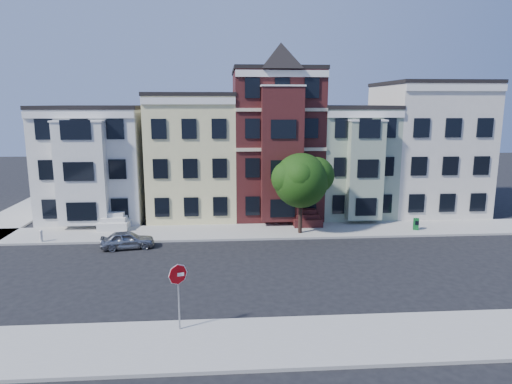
{
  "coord_description": "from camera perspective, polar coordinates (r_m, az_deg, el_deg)",
  "views": [
    {
      "loc": [
        -4.47,
        -24.71,
        9.5
      ],
      "look_at": [
        -2.52,
        2.31,
        4.2
      ],
      "focal_mm": 32.0,
      "sensor_mm": 36.0,
      "label": 1
    }
  ],
  "objects": [
    {
      "name": "house_brown",
      "position": [
        39.62,
        2.38,
        5.99
      ],
      "size": [
        7.0,
        9.0,
        12.0
      ],
      "primitive_type": "cube",
      "color": "#3E1515",
      "rests_on": "ground"
    },
    {
      "name": "parked_car",
      "position": [
        31.55,
        -15.78,
        -5.76
      ],
      "size": [
        3.65,
        1.94,
        1.18
      ],
      "primitive_type": "imported",
      "rotation": [
        0.0,
        0.0,
        1.73
      ],
      "color": "#94979D",
      "rests_on": "ground"
    },
    {
      "name": "far_sidewalk",
      "position": [
        34.33,
        3.53,
        -4.88
      ],
      "size": [
        60.0,
        4.0,
        0.15
      ],
      "primitive_type": "cube",
      "color": "#9E9B93",
      "rests_on": "ground"
    },
    {
      "name": "stop_sign",
      "position": [
        19.61,
        -9.65,
        -12.32
      ],
      "size": [
        0.89,
        0.33,
        3.24
      ],
      "primitive_type": null,
      "rotation": [
        0.0,
        0.0,
        0.23
      ],
      "color": "#A50007",
      "rests_on": "near_sidewalk"
    },
    {
      "name": "newspaper_box",
      "position": [
        36.28,
        19.36,
        -3.8
      ],
      "size": [
        0.48,
        0.45,
        0.87
      ],
      "primitive_type": "cube",
      "rotation": [
        0.0,
        0.0,
        -0.32
      ],
      "color": "#105923",
      "rests_on": "far_sidewalk"
    },
    {
      "name": "fire_hydrant",
      "position": [
        34.65,
        -25.26,
        -5.11
      ],
      "size": [
        0.3,
        0.3,
        0.66
      ],
      "primitive_type": "cylinder",
      "rotation": [
        0.0,
        0.0,
        0.37
      ],
      "color": "silver",
      "rests_on": "far_sidewalk"
    },
    {
      "name": "house_cream",
      "position": [
        43.32,
        20.48,
        5.08
      ],
      "size": [
        8.0,
        9.0,
        11.0
      ],
      "primitive_type": "cube",
      "color": "beige",
      "rests_on": "ground"
    },
    {
      "name": "ground",
      "position": [
        26.85,
        5.81,
        -9.71
      ],
      "size": [
        120.0,
        120.0,
        0.0
      ],
      "primitive_type": "plane",
      "color": "black"
    },
    {
      "name": "house_green",
      "position": [
        41.02,
        11.44,
        3.85
      ],
      "size": [
        6.0,
        9.0,
        9.0
      ],
      "primitive_type": "cube",
      "color": "gray",
      "rests_on": "ground"
    },
    {
      "name": "street_tree",
      "position": [
        32.91,
        5.63,
        0.98
      ],
      "size": [
        8.15,
        8.15,
        7.23
      ],
      "primitive_type": null,
      "rotation": [
        0.0,
        0.0,
        0.4
      ],
      "color": "#1F4510",
      "rests_on": "far_sidewalk"
    },
    {
      "name": "house_white",
      "position": [
        40.91,
        -19.05,
        3.44
      ],
      "size": [
        8.0,
        9.0,
        9.0
      ],
      "primitive_type": "cube",
      "color": "silver",
      "rests_on": "ground"
    },
    {
      "name": "house_yellow",
      "position": [
        39.55,
        -7.79,
        4.44
      ],
      "size": [
        7.0,
        9.0,
        10.0
      ],
      "primitive_type": "cube",
      "color": "beige",
      "rests_on": "ground"
    },
    {
      "name": "near_sidewalk",
      "position": [
        19.7,
        9.99,
        -17.69
      ],
      "size": [
        60.0,
        4.0,
        0.15
      ],
      "primitive_type": "cube",
      "color": "#9E9B93",
      "rests_on": "ground"
    }
  ]
}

